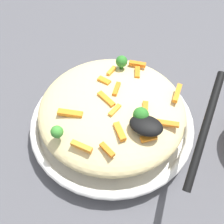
{
  "coord_description": "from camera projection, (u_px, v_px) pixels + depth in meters",
  "views": [
    {
      "loc": [
        -0.13,
        0.32,
        0.49
      ],
      "look_at": [
        0.0,
        0.0,
        0.06
      ],
      "focal_mm": 46.97,
      "sensor_mm": 36.0,
      "label": 1
    }
  ],
  "objects": [
    {
      "name": "carrot_piece_6",
      "position": [
        82.0,
        146.0,
        0.46
      ],
      "size": [
        0.04,
        0.01,
        0.01
      ],
      "primitive_type": "cube",
      "rotation": [
        0.0,
        0.0,
        3.07
      ],
      "color": "orange",
      "rests_on": "pasta_mound"
    },
    {
      "name": "carrot_piece_3",
      "position": [
        116.0,
        89.0,
        0.53
      ],
      "size": [
        0.01,
        0.03,
        0.01
      ],
      "primitive_type": "cube",
      "rotation": [
        0.0,
        0.0,
        4.83
      ],
      "color": "orange",
      "rests_on": "pasta_mound"
    },
    {
      "name": "pasta_mound",
      "position": [
        112.0,
        110.0,
        0.55
      ],
      "size": [
        0.28,
        0.27,
        0.07
      ],
      "primitive_type": "ellipsoid",
      "color": "#DBC689",
      "rests_on": "serving_bowl"
    },
    {
      "name": "carrot_piece_13",
      "position": [
        166.0,
        123.0,
        0.49
      ],
      "size": [
        0.04,
        0.02,
        0.01
      ],
      "primitive_type": "cube",
      "rotation": [
        0.0,
        0.0,
        3.34
      ],
      "color": "orange",
      "rests_on": "pasta_mound"
    },
    {
      "name": "ground_plane",
      "position": [
        112.0,
        130.0,
        0.6
      ],
      "size": [
        2.4,
        2.4,
        0.0
      ],
      "primitive_type": "plane",
      "color": "#4C4C51"
    },
    {
      "name": "serving_spoon",
      "position": [
        168.0,
        127.0,
        0.45
      ],
      "size": [
        0.12,
        0.18,
        0.09
      ],
      "color": "black",
      "rests_on": "pasta_mound"
    },
    {
      "name": "carrot_piece_8",
      "position": [
        104.0,
        81.0,
        0.55
      ],
      "size": [
        0.03,
        0.02,
        0.01
      ],
      "primitive_type": "cube",
      "rotation": [
        0.0,
        0.0,
        6.06
      ],
      "color": "orange",
      "rests_on": "pasta_mound"
    },
    {
      "name": "carrot_piece_9",
      "position": [
        70.0,
        113.0,
        0.5
      ],
      "size": [
        0.04,
        0.02,
        0.01
      ],
      "primitive_type": "cube",
      "rotation": [
        0.0,
        0.0,
        0.2
      ],
      "color": "orange",
      "rests_on": "pasta_mound"
    },
    {
      "name": "broccoli_floret_2",
      "position": [
        122.0,
        62.0,
        0.57
      ],
      "size": [
        0.02,
        0.02,
        0.03
      ],
      "color": "#296820",
      "rests_on": "pasta_mound"
    },
    {
      "name": "broccoli_floret_0",
      "position": [
        57.0,
        132.0,
        0.47
      ],
      "size": [
        0.02,
        0.02,
        0.02
      ],
      "color": "#377928",
      "rests_on": "pasta_mound"
    },
    {
      "name": "broccoli_floret_1",
      "position": [
        141.0,
        115.0,
        0.48
      ],
      "size": [
        0.03,
        0.03,
        0.03
      ],
      "color": "#296820",
      "rests_on": "pasta_mound"
    },
    {
      "name": "carrot_piece_5",
      "position": [
        120.0,
        132.0,
        0.48
      ],
      "size": [
        0.03,
        0.03,
        0.01
      ],
      "primitive_type": "cube",
      "rotation": [
        0.0,
        0.0,
        5.44
      ],
      "color": "orange",
      "rests_on": "pasta_mound"
    },
    {
      "name": "carrot_piece_11",
      "position": [
        111.0,
        71.0,
        0.56
      ],
      "size": [
        0.01,
        0.03,
        0.01
      ],
      "primitive_type": "cube",
      "rotation": [
        0.0,
        0.0,
        1.4
      ],
      "color": "orange",
      "rests_on": "pasta_mound"
    },
    {
      "name": "serving_bowl",
      "position": [
        112.0,
        124.0,
        0.58
      ],
      "size": [
        0.32,
        0.32,
        0.04
      ],
      "color": "white",
      "rests_on": "ground_plane"
    },
    {
      "name": "carrot_piece_0",
      "position": [
        145.0,
        109.0,
        0.51
      ],
      "size": [
        0.02,
        0.03,
        0.01
      ],
      "primitive_type": "cube",
      "rotation": [
        0.0,
        0.0,
        1.83
      ],
      "color": "orange",
      "rests_on": "pasta_mound"
    },
    {
      "name": "carrot_piece_14",
      "position": [
        177.0,
        93.0,
        0.53
      ],
      "size": [
        0.01,
        0.04,
        0.01
      ],
      "primitive_type": "cube",
      "rotation": [
        0.0,
        0.0,
        1.6
      ],
      "color": "orange",
      "rests_on": "pasta_mound"
    },
    {
      "name": "carrot_piece_1",
      "position": [
        107.0,
        150.0,
        0.46
      ],
      "size": [
        0.03,
        0.02,
        0.01
      ],
      "primitive_type": "cube",
      "rotation": [
        0.0,
        0.0,
        2.66
      ],
      "color": "orange",
      "rests_on": "pasta_mound"
    },
    {
      "name": "carrot_piece_2",
      "position": [
        137.0,
        72.0,
        0.57
      ],
      "size": [
        0.02,
        0.03,
        0.01
      ],
      "primitive_type": "cube",
      "rotation": [
        0.0,
        0.0,
        1.86
      ],
      "color": "orange",
      "rests_on": "pasta_mound"
    },
    {
      "name": "carrot_piece_4",
      "position": [
        106.0,
        99.0,
        0.52
      ],
      "size": [
        0.04,
        0.03,
        0.01
      ],
      "primitive_type": "cube",
      "rotation": [
        0.0,
        0.0,
        2.66
      ],
      "color": "orange",
      "rests_on": "pasta_mound"
    },
    {
      "name": "carrot_piece_7",
      "position": [
        149.0,
        138.0,
        0.47
      ],
      "size": [
        0.03,
        0.02,
        0.01
      ],
      "primitive_type": "cube",
      "rotation": [
        0.0,
        0.0,
        0.66
      ],
      "color": "orange",
      "rests_on": "pasta_mound"
    },
    {
      "name": "carrot_piece_12",
      "position": [
        137.0,
        64.0,
        0.58
      ],
      "size": [
        0.03,
        0.01,
        0.01
      ],
      "primitive_type": "cube",
      "rotation": [
        0.0,
        0.0,
        3.28
      ],
      "color": "orange",
      "rests_on": "pasta_mound"
    },
    {
      "name": "carrot_piece_10",
      "position": [
        115.0,
        110.0,
        0.5
      ],
      "size": [
        0.02,
        0.03,
        0.01
      ],
      "primitive_type": "cube",
      "rotation": [
        0.0,
        0.0,
        4.43
      ],
      "color": "orange",
      "rests_on": "pasta_mound"
    }
  ]
}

